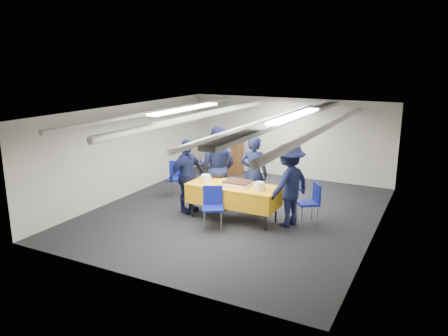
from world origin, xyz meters
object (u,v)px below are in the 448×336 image
at_px(serving_table, 233,195).
at_px(podium, 232,153).
at_px(sailor_b, 217,167).
at_px(sailor_d, 289,185).
at_px(chair_right, 312,199).
at_px(chair_near, 213,203).
at_px(sailor_c, 187,176).
at_px(sailor_a, 254,174).
at_px(sheet_cake, 238,183).
at_px(chair_left, 177,175).

distance_m(serving_table, podium, 3.90).
distance_m(sailor_b, sailor_d, 1.92).
bearing_deg(chair_right, chair_near, -145.81).
bearing_deg(sailor_c, podium, 24.11).
bearing_deg(sailor_a, sheet_cake, 77.40).
xyz_separation_m(sheet_cake, chair_left, (-2.11, 0.86, -0.29)).
xyz_separation_m(serving_table, chair_right, (1.56, 0.55, -0.03)).
xyz_separation_m(sheet_cake, sailor_d, (1.07, 0.20, 0.06)).
bearing_deg(sailor_c, chair_left, 57.98).
distance_m(sheet_cake, chair_left, 2.30).
relative_size(podium, sailor_d, 0.72).
bearing_deg(podium, sheet_cake, -62.18).
bearing_deg(chair_left, sailor_c, -46.49).
relative_size(sheet_cake, sailor_a, 0.33).
relative_size(serving_table, sailor_b, 1.04).
bearing_deg(sailor_d, serving_table, -57.47).
height_order(chair_right, sailor_a, sailor_a).
xyz_separation_m(serving_table, podium, (-1.74, 3.49, 0.05)).
distance_m(chair_near, sailor_b, 1.43).
bearing_deg(podium, sailor_a, -55.72).
xyz_separation_m(sailor_a, sailor_d, (0.97, -0.43, -0.00)).
xyz_separation_m(serving_table, chair_left, (-2.03, 0.90, -0.03)).
xyz_separation_m(podium, sailor_d, (2.89, -3.26, 0.26)).
bearing_deg(chair_right, chair_left, 174.44).
xyz_separation_m(serving_table, sailor_c, (-1.14, -0.04, 0.27)).
bearing_deg(sailor_d, sailor_a, -92.97).
bearing_deg(podium, sailor_c, -80.35).
height_order(chair_right, chair_left, same).
bearing_deg(sailor_d, sheet_cake, -58.31).
bearing_deg(sailor_a, chair_right, 171.67).
distance_m(chair_near, sailor_d, 1.60).
relative_size(podium, chair_left, 1.44).
bearing_deg(sailor_c, sailor_d, -68.89).
bearing_deg(chair_right, sailor_c, -167.79).
distance_m(chair_left, sailor_a, 2.25).
relative_size(sailor_c, sailor_d, 0.95).
distance_m(chair_near, chair_left, 2.41).
bearing_deg(serving_table, sailor_d, 11.26).
bearing_deg(chair_left, sheet_cake, -22.23).
relative_size(chair_left, sailor_c, 0.52).
distance_m(chair_right, sailor_d, 0.62).
bearing_deg(chair_left, chair_near, -39.12).
height_order(chair_near, sailor_d, sailor_d).
bearing_deg(sailor_b, chair_right, 171.78).
distance_m(serving_table, sheet_cake, 0.27).
relative_size(sheet_cake, podium, 0.46).
relative_size(chair_near, sailor_b, 0.46).
distance_m(sailor_a, sailor_b, 0.91).
height_order(chair_near, sailor_c, sailor_c).
distance_m(sheet_cake, chair_right, 1.59).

